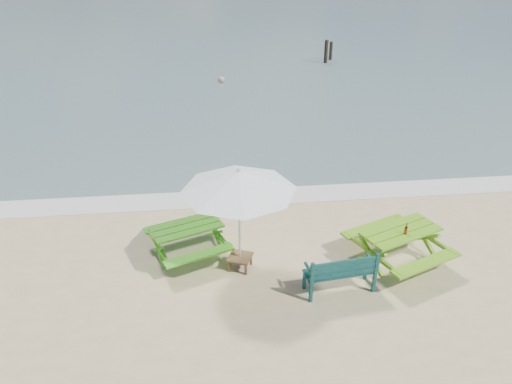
{
  "coord_description": "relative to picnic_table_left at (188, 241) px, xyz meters",
  "views": [
    {
      "loc": [
        -1.61,
        -6.72,
        6.23
      ],
      "look_at": [
        -0.55,
        3.0,
        1.0
      ],
      "focal_mm": 35.0,
      "sensor_mm": 36.0,
      "label": 1
    }
  ],
  "objects": [
    {
      "name": "beer_bottle",
      "position": [
        4.38,
        -0.88,
        0.52
      ],
      "size": [
        0.06,
        0.06,
        0.24
      ],
      "color": "brown",
      "rests_on": "picnic_table_right"
    },
    {
      "name": "foam_strip",
      "position": [
        2.1,
        2.4,
        -0.33
      ],
      "size": [
        22.0,
        0.9,
        0.01
      ],
      "primitive_type": "cube",
      "color": "silver",
      "rests_on": "ground"
    },
    {
      "name": "side_table",
      "position": [
        1.06,
        -0.6,
        -0.18
      ],
      "size": [
        0.59,
        0.59,
        0.29
      ],
      "color": "brown",
      "rests_on": "ground"
    },
    {
      "name": "swimmer",
      "position": [
        1.31,
        13.27,
        -0.89
      ],
      "size": [
        0.69,
        0.56,
        1.63
      ],
      "color": "tan",
      "rests_on": "ground"
    },
    {
      "name": "picnic_table_left",
      "position": [
        0.0,
        0.0,
        0.0
      ],
      "size": [
        1.96,
        2.05,
        0.7
      ],
      "color": "#46B41B",
      "rests_on": "ground"
    },
    {
      "name": "mooring_pilings",
      "position": [
        6.99,
        16.56,
        0.1
      ],
      "size": [
        0.58,
        0.78,
        1.35
      ],
      "color": "black",
      "rests_on": "ground"
    },
    {
      "name": "patio_umbrella",
      "position": [
        1.06,
        -0.6,
        1.68
      ],
      "size": [
        2.93,
        2.93,
        2.22
      ],
      "color": "silver",
      "rests_on": "ground"
    },
    {
      "name": "park_bench",
      "position": [
        2.9,
        -1.51,
        -0.08
      ],
      "size": [
        1.41,
        0.63,
        0.84
      ],
      "color": "#0D3836",
      "rests_on": "ground"
    },
    {
      "name": "picnic_table_right",
      "position": [
        4.34,
        -0.74,
        0.04
      ],
      "size": [
        2.2,
        2.3,
        0.78
      ],
      "color": "#61A118",
      "rests_on": "ground"
    }
  ]
}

